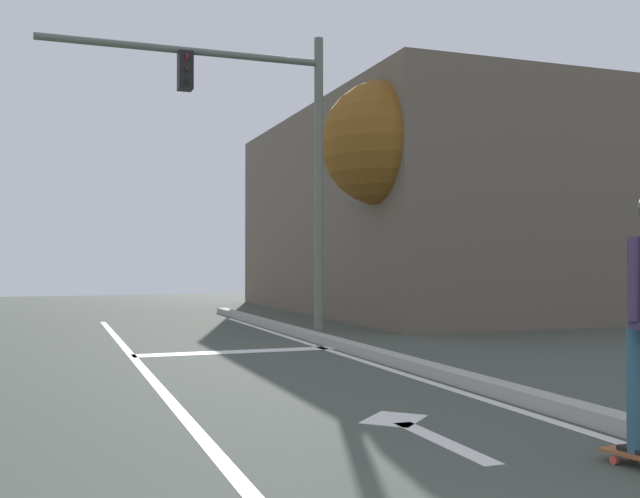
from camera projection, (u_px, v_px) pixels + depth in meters
lane_line_center at (168, 397)px, 7.41m from camera, size 0.12×20.00×0.01m
lane_line_curbside at (428, 381)px, 8.41m from camera, size 0.12×20.00×0.01m
stop_bar at (236, 352)px, 11.21m from camera, size 3.07×0.40×0.01m
lane_arrow_stem at (443, 441)px, 5.60m from camera, size 0.16×1.40×0.01m
lane_arrow_head at (394, 419)px, 6.40m from camera, size 0.71×0.71×0.01m
curb_strip at (447, 374)px, 8.49m from camera, size 0.24×24.00×0.14m
traffic_signal_mast at (261, 131)px, 12.95m from camera, size 4.87×0.34×5.39m
roadside_tree at (383, 144)px, 15.10m from camera, size 2.55×2.55×5.06m
building_block at (524, 217)px, 21.81m from camera, size 13.77×12.10×5.37m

